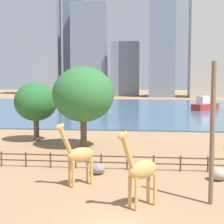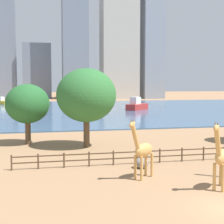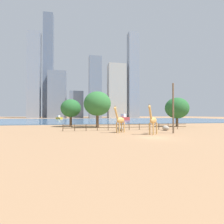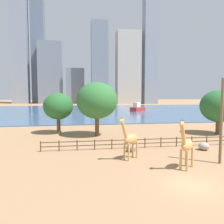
{
  "view_description": "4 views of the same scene",
  "coord_description": "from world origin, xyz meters",
  "px_view_note": "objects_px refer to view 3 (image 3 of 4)",
  "views": [
    {
      "loc": [
        1.86,
        -15.89,
        7.33
      ],
      "look_at": [
        -2.42,
        22.98,
        3.82
      ],
      "focal_mm": 55.0,
      "sensor_mm": 36.0,
      "label": 1
    },
    {
      "loc": [
        -10.87,
        -17.22,
        7.22
      ],
      "look_at": [
        0.64,
        34.94,
        2.79
      ],
      "focal_mm": 55.0,
      "sensor_mm": 36.0,
      "label": 2
    },
    {
      "loc": [
        -10.54,
        -22.2,
        3.13
      ],
      "look_at": [
        -1.57,
        21.5,
        3.84
      ],
      "focal_mm": 28.0,
      "sensor_mm": 36.0,
      "label": 3
    },
    {
      "loc": [
        -8.46,
        -14.9,
        6.9
      ],
      "look_at": [
        -2.33,
        24.49,
        3.7
      ],
      "focal_mm": 35.0,
      "sensor_mm": 36.0,
      "label": 4
    }
  ],
  "objects_px": {
    "utility_pole": "(173,108)",
    "tree_right_tall": "(177,108)",
    "boat_ferry": "(59,118)",
    "boulder_by_pole": "(166,128)",
    "tree_left_large": "(97,104)",
    "giraffe_tall": "(153,120)",
    "giraffe_companion": "(120,120)",
    "boat_sailboat": "(124,118)",
    "boulder_near_fence": "(120,129)",
    "tree_center_broad": "(71,108)"
  },
  "relations": [
    {
      "from": "utility_pole",
      "to": "tree_right_tall",
      "type": "height_order",
      "value": "utility_pole"
    },
    {
      "from": "giraffe_companion",
      "to": "tree_right_tall",
      "type": "bearing_deg",
      "value": 174.76
    },
    {
      "from": "giraffe_companion",
      "to": "utility_pole",
      "type": "relative_size",
      "value": 0.55
    },
    {
      "from": "utility_pole",
      "to": "boat_ferry",
      "type": "bearing_deg",
      "value": 105.56
    },
    {
      "from": "giraffe_companion",
      "to": "tree_center_broad",
      "type": "distance_m",
      "value": 19.51
    },
    {
      "from": "giraffe_companion",
      "to": "tree_left_large",
      "type": "distance_m",
      "value": 14.44
    },
    {
      "from": "tree_right_tall",
      "to": "giraffe_companion",
      "type": "bearing_deg",
      "value": -146.72
    },
    {
      "from": "tree_left_large",
      "to": "tree_right_tall",
      "type": "distance_m",
      "value": 21.09
    },
    {
      "from": "boat_ferry",
      "to": "giraffe_tall",
      "type": "bearing_deg",
      "value": -21.92
    },
    {
      "from": "giraffe_tall",
      "to": "tree_right_tall",
      "type": "bearing_deg",
      "value": -175.19
    },
    {
      "from": "giraffe_tall",
      "to": "boulder_near_fence",
      "type": "bearing_deg",
      "value": -105.99
    },
    {
      "from": "boulder_by_pole",
      "to": "boat_ferry",
      "type": "height_order",
      "value": "boat_ferry"
    },
    {
      "from": "giraffe_companion",
      "to": "boat_ferry",
      "type": "xyz_separation_m",
      "value": [
        -19.28,
        97.45,
        -1.11
      ]
    },
    {
      "from": "giraffe_tall",
      "to": "tree_center_broad",
      "type": "height_order",
      "value": "tree_center_broad"
    },
    {
      "from": "utility_pole",
      "to": "boat_sailboat",
      "type": "relative_size",
      "value": 1.11
    },
    {
      "from": "boulder_near_fence",
      "to": "boulder_by_pole",
      "type": "xyz_separation_m",
      "value": [
        9.15,
        -0.69,
        0.04
      ]
    },
    {
      "from": "utility_pole",
      "to": "boat_sailboat",
      "type": "xyz_separation_m",
      "value": [
        9.98,
        66.71,
        -2.87
      ]
    },
    {
      "from": "tree_right_tall",
      "to": "tree_center_broad",
      "type": "bearing_deg",
      "value": 169.92
    },
    {
      "from": "boat_ferry",
      "to": "boat_sailboat",
      "type": "distance_m",
      "value": 50.56
    },
    {
      "from": "tree_right_tall",
      "to": "boat_ferry",
      "type": "relative_size",
      "value": 1.28
    },
    {
      "from": "tree_center_broad",
      "to": "tree_right_tall",
      "type": "xyz_separation_m",
      "value": [
        27.56,
        -4.9,
        0.07
      ]
    },
    {
      "from": "utility_pole",
      "to": "boulder_near_fence",
      "type": "bearing_deg",
      "value": 142.97
    },
    {
      "from": "giraffe_tall",
      "to": "tree_left_large",
      "type": "distance_m",
      "value": 19.11
    },
    {
      "from": "boulder_by_pole",
      "to": "tree_center_broad",
      "type": "relative_size",
      "value": 0.19
    },
    {
      "from": "boulder_near_fence",
      "to": "tree_left_large",
      "type": "relative_size",
      "value": 0.13
    },
    {
      "from": "tree_left_large",
      "to": "tree_right_tall",
      "type": "xyz_separation_m",
      "value": [
        21.01,
        -1.48,
        -1.01
      ]
    },
    {
      "from": "tree_left_large",
      "to": "boulder_by_pole",
      "type": "bearing_deg",
      "value": -42.62
    },
    {
      "from": "boulder_near_fence",
      "to": "boat_sailboat",
      "type": "xyz_separation_m",
      "value": [
        17.71,
        60.88,
        0.94
      ]
    },
    {
      "from": "boulder_by_pole",
      "to": "tree_left_large",
      "type": "distance_m",
      "value": 17.62
    },
    {
      "from": "boat_ferry",
      "to": "tree_right_tall",
      "type": "bearing_deg",
      "value": -11.08
    },
    {
      "from": "giraffe_tall",
      "to": "utility_pole",
      "type": "bearing_deg",
      "value": 149.96
    },
    {
      "from": "utility_pole",
      "to": "tree_center_broad",
      "type": "height_order",
      "value": "utility_pole"
    },
    {
      "from": "boulder_by_pole",
      "to": "tree_left_large",
      "type": "relative_size",
      "value": 0.15
    },
    {
      "from": "tree_right_tall",
      "to": "boat_ferry",
      "type": "height_order",
      "value": "tree_right_tall"
    },
    {
      "from": "boulder_near_fence",
      "to": "tree_left_large",
      "type": "height_order",
      "value": "tree_left_large"
    },
    {
      "from": "utility_pole",
      "to": "tree_left_large",
      "type": "distance_m",
      "value": 19.85
    },
    {
      "from": "boulder_by_pole",
      "to": "tree_left_large",
      "type": "height_order",
      "value": "tree_left_large"
    },
    {
      "from": "boulder_near_fence",
      "to": "tree_right_tall",
      "type": "bearing_deg",
      "value": 27.27
    },
    {
      "from": "giraffe_tall",
      "to": "tree_right_tall",
      "type": "relative_size",
      "value": 0.63
    },
    {
      "from": "boulder_by_pole",
      "to": "tree_left_large",
      "type": "bearing_deg",
      "value": 137.38
    },
    {
      "from": "giraffe_companion",
      "to": "boat_sailboat",
      "type": "distance_m",
      "value": 66.63
    },
    {
      "from": "giraffe_companion",
      "to": "utility_pole",
      "type": "xyz_separation_m",
      "value": [
        8.62,
        -2.73,
        2.07
      ]
    },
    {
      "from": "boulder_by_pole",
      "to": "tree_right_tall",
      "type": "height_order",
      "value": "tree_right_tall"
    },
    {
      "from": "boulder_by_pole",
      "to": "boat_sailboat",
      "type": "bearing_deg",
      "value": 82.08
    },
    {
      "from": "boat_ferry",
      "to": "tree_left_large",
      "type": "bearing_deg",
      "value": -23.65
    },
    {
      "from": "utility_pole",
      "to": "boulder_near_fence",
      "type": "distance_m",
      "value": 10.4
    },
    {
      "from": "tree_right_tall",
      "to": "giraffe_tall",
      "type": "bearing_deg",
      "value": -131.69
    },
    {
      "from": "giraffe_tall",
      "to": "boulder_by_pole",
      "type": "height_order",
      "value": "giraffe_tall"
    },
    {
      "from": "utility_pole",
      "to": "tree_center_broad",
      "type": "xyz_separation_m",
      "value": [
        -17.48,
        19.91,
        0.56
      ]
    },
    {
      "from": "tree_left_large",
      "to": "utility_pole",
      "type": "bearing_deg",
      "value": -56.48
    }
  ]
}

